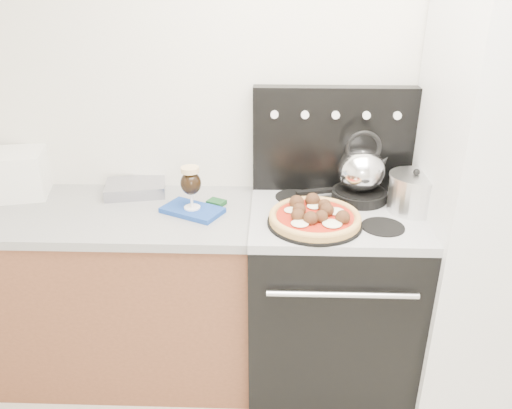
{
  "coord_description": "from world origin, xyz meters",
  "views": [
    {
      "loc": [
        -0.21,
        -0.85,
        1.88
      ],
      "look_at": [
        -0.27,
        1.05,
        1.01
      ],
      "focal_mm": 35.0,
      "sensor_mm": 36.0,
      "label": 1
    }
  ],
  "objects_px": {
    "oven_mitt": "(192,210)",
    "skillet": "(359,195)",
    "toaster_oven": "(8,174)",
    "stove_body": "(329,300)",
    "fridge": "(498,210)",
    "stock_pot": "(413,194)",
    "beer_glass": "(191,188)",
    "base_cabinet": "(107,295)",
    "pizza": "(315,216)",
    "pizza_pan": "(315,223)",
    "tea_kettle": "(362,166)"
  },
  "relations": [
    {
      "from": "fridge",
      "to": "pizza",
      "type": "distance_m",
      "value": 0.81
    },
    {
      "from": "pizza_pan",
      "to": "skillet",
      "type": "distance_m",
      "value": 0.35
    },
    {
      "from": "toaster_oven",
      "to": "pizza",
      "type": "height_order",
      "value": "toaster_oven"
    },
    {
      "from": "fridge",
      "to": "stove_body",
      "type": "bearing_deg",
      "value": 177.95
    },
    {
      "from": "skillet",
      "to": "fridge",
      "type": "bearing_deg",
      "value": -15.4
    },
    {
      "from": "skillet",
      "to": "beer_glass",
      "type": "bearing_deg",
      "value": -170.73
    },
    {
      "from": "beer_glass",
      "to": "toaster_oven",
      "type": "bearing_deg",
      "value": 169.34
    },
    {
      "from": "stove_body",
      "to": "fridge",
      "type": "distance_m",
      "value": 0.87
    },
    {
      "from": "pizza",
      "to": "toaster_oven",
      "type": "bearing_deg",
      "value": 168.02
    },
    {
      "from": "beer_glass",
      "to": "tea_kettle",
      "type": "height_order",
      "value": "tea_kettle"
    },
    {
      "from": "oven_mitt",
      "to": "skillet",
      "type": "distance_m",
      "value": 0.78
    },
    {
      "from": "fridge",
      "to": "base_cabinet",
      "type": "bearing_deg",
      "value": 178.41
    },
    {
      "from": "base_cabinet",
      "to": "tea_kettle",
      "type": "height_order",
      "value": "tea_kettle"
    },
    {
      "from": "fridge",
      "to": "stock_pot",
      "type": "relative_size",
      "value": 8.63
    },
    {
      "from": "stove_body",
      "to": "fridge",
      "type": "height_order",
      "value": "fridge"
    },
    {
      "from": "oven_mitt",
      "to": "fridge",
      "type": "bearing_deg",
      "value": -1.43
    },
    {
      "from": "beer_glass",
      "to": "tea_kettle",
      "type": "distance_m",
      "value": 0.78
    },
    {
      "from": "toaster_oven",
      "to": "beer_glass",
      "type": "relative_size",
      "value": 1.72
    },
    {
      "from": "pizza",
      "to": "skillet",
      "type": "height_order",
      "value": "pizza"
    },
    {
      "from": "stock_pot",
      "to": "skillet",
      "type": "bearing_deg",
      "value": 153.61
    },
    {
      "from": "base_cabinet",
      "to": "skillet",
      "type": "relative_size",
      "value": 5.66
    },
    {
      "from": "base_cabinet",
      "to": "beer_glass",
      "type": "height_order",
      "value": "beer_glass"
    },
    {
      "from": "stove_body",
      "to": "oven_mitt",
      "type": "relative_size",
      "value": 3.29
    },
    {
      "from": "pizza",
      "to": "skillet",
      "type": "distance_m",
      "value": 0.35
    },
    {
      "from": "fridge",
      "to": "pizza",
      "type": "relative_size",
      "value": 4.92
    },
    {
      "from": "toaster_oven",
      "to": "stock_pot",
      "type": "distance_m",
      "value": 1.91
    },
    {
      "from": "toaster_oven",
      "to": "base_cabinet",
      "type": "bearing_deg",
      "value": -32.71
    },
    {
      "from": "base_cabinet",
      "to": "pizza_pan",
      "type": "distance_m",
      "value": 1.13
    },
    {
      "from": "base_cabinet",
      "to": "beer_glass",
      "type": "xyz_separation_m",
      "value": [
        0.46,
        -0.02,
        0.59
      ]
    },
    {
      "from": "toaster_oven",
      "to": "tea_kettle",
      "type": "xyz_separation_m",
      "value": [
        1.68,
        -0.05,
        0.08
      ]
    },
    {
      "from": "stock_pot",
      "to": "pizza",
      "type": "bearing_deg",
      "value": -160.96
    },
    {
      "from": "oven_mitt",
      "to": "skillet",
      "type": "xyz_separation_m",
      "value": [
        0.77,
        0.13,
        0.03
      ]
    },
    {
      "from": "toaster_oven",
      "to": "oven_mitt",
      "type": "bearing_deg",
      "value": -24.5
    },
    {
      "from": "skillet",
      "to": "tea_kettle",
      "type": "xyz_separation_m",
      "value": [
        0.0,
        0.0,
        0.14
      ]
    },
    {
      "from": "skillet",
      "to": "pizza",
      "type": "bearing_deg",
      "value": -130.83
    },
    {
      "from": "base_cabinet",
      "to": "pizza",
      "type": "height_order",
      "value": "pizza"
    },
    {
      "from": "toaster_oven",
      "to": "pizza_pan",
      "type": "relative_size",
      "value": 0.86
    },
    {
      "from": "toaster_oven",
      "to": "pizza_pan",
      "type": "distance_m",
      "value": 1.49
    },
    {
      "from": "fridge",
      "to": "toaster_oven",
      "type": "xyz_separation_m",
      "value": [
        -2.26,
        0.21,
        0.06
      ]
    },
    {
      "from": "beer_glass",
      "to": "pizza_pan",
      "type": "bearing_deg",
      "value": -14.18
    },
    {
      "from": "beer_glass",
      "to": "pizza",
      "type": "xyz_separation_m",
      "value": [
        0.54,
        -0.14,
        -0.06
      ]
    },
    {
      "from": "toaster_oven",
      "to": "skillet",
      "type": "height_order",
      "value": "toaster_oven"
    },
    {
      "from": "tea_kettle",
      "to": "stock_pot",
      "type": "bearing_deg",
      "value": -35.31
    },
    {
      "from": "base_cabinet",
      "to": "stock_pot",
      "type": "relative_size",
      "value": 6.59
    },
    {
      "from": "toaster_oven",
      "to": "tea_kettle",
      "type": "bearing_deg",
      "value": -15.43
    },
    {
      "from": "base_cabinet",
      "to": "pizza_pan",
      "type": "relative_size",
      "value": 3.6
    },
    {
      "from": "oven_mitt",
      "to": "stove_body",
      "type": "bearing_deg",
      "value": -0.77
    },
    {
      "from": "skillet",
      "to": "base_cabinet",
      "type": "bearing_deg",
      "value": -174.92
    },
    {
      "from": "stove_body",
      "to": "oven_mitt",
      "type": "height_order",
      "value": "oven_mitt"
    },
    {
      "from": "pizza",
      "to": "tea_kettle",
      "type": "xyz_separation_m",
      "value": [
        0.23,
        0.26,
        0.13
      ]
    }
  ]
}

